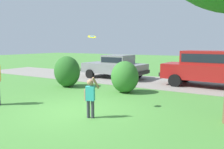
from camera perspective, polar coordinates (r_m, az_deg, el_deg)
ground_plane at (r=8.16m, az=-8.91°, el=-8.78°), size 80.00×80.00×0.00m
driveway_strip at (r=14.26m, az=10.04°, el=-1.79°), size 28.00×4.40×0.02m
shrub_near_tree at (r=12.66m, az=-10.89°, el=0.72°), size 1.43×1.29×1.64m
shrub_centre_left at (r=10.94m, az=3.12°, el=-0.59°), size 1.32×1.21×1.48m
parked_sedan at (r=15.49m, az=0.80°, el=2.17°), size 4.47×2.24×1.56m
parked_suv at (r=13.34m, az=22.16°, el=1.76°), size 4.76×2.23×1.92m
child_thrower at (r=7.20m, az=-5.29°, el=-5.02°), size 0.40×0.36×1.29m
frisbee at (r=8.01m, az=-4.90°, el=9.18°), size 0.29×0.28×0.13m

